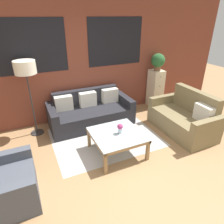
# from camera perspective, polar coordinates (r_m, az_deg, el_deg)

# --- Properties ---
(ground_plane) EXTENTS (16.00, 16.00, 0.00)m
(ground_plane) POSITION_cam_1_polar(r_m,az_deg,el_deg) (3.45, 3.96, -17.94)
(ground_plane) COLOR #9E754C
(wall_back_brick) EXTENTS (8.40, 0.09, 2.80)m
(wall_back_brick) POSITION_cam_1_polar(r_m,az_deg,el_deg) (4.86, -9.70, 14.04)
(wall_back_brick) COLOR brown
(wall_back_brick) RESTS_ON ground_plane
(rug) EXTENTS (2.18, 1.69, 0.00)m
(rug) POSITION_cam_1_polar(r_m,az_deg,el_deg) (4.36, -2.00, -7.20)
(rug) COLOR #BCB7B2
(rug) RESTS_ON ground_plane
(couch_dark) EXTENTS (1.94, 0.88, 0.78)m
(couch_dark) POSITION_cam_1_polar(r_m,az_deg,el_deg) (4.80, -6.17, -0.09)
(couch_dark) COLOR #232328
(couch_dark) RESTS_ON ground_plane
(settee_vintage) EXTENTS (0.80, 1.50, 0.92)m
(settee_vintage) POSITION_cam_1_polar(r_m,az_deg,el_deg) (4.72, 19.91, -1.78)
(settee_vintage) COLOR olive
(settee_vintage) RESTS_ON ground_plane
(armchair_corner) EXTENTS (0.80, 0.89, 0.84)m
(armchair_corner) POSITION_cam_1_polar(r_m,az_deg,el_deg) (3.29, -28.81, -18.10)
(armchair_corner) COLOR #474C56
(armchair_corner) RESTS_ON ground_plane
(coffee_table) EXTENTS (0.90, 0.90, 0.43)m
(coffee_table) POSITION_cam_1_polar(r_m,az_deg,el_deg) (3.72, 1.44, -7.01)
(coffee_table) COLOR silver
(coffee_table) RESTS_ON ground_plane
(floor_lamp) EXTENTS (0.41, 0.41, 1.61)m
(floor_lamp) POSITION_cam_1_polar(r_m,az_deg,el_deg) (4.29, -23.48, 10.77)
(floor_lamp) COLOR #2D2D2D
(floor_lamp) RESTS_ON ground_plane
(drawer_cabinet) EXTENTS (0.34, 0.39, 1.04)m
(drawer_cabinet) POSITION_cam_1_polar(r_m,az_deg,el_deg) (5.77, 12.25, 6.56)
(drawer_cabinet) COLOR beige
(drawer_cabinet) RESTS_ON ground_plane
(potted_plant) EXTENTS (0.36, 0.36, 0.45)m
(potted_plant) POSITION_cam_1_polar(r_m,az_deg,el_deg) (5.57, 13.01, 14.02)
(potted_plant) COLOR brown
(potted_plant) RESTS_ON drawer_cabinet
(flower_vase) EXTENTS (0.11, 0.11, 0.20)m
(flower_vase) POSITION_cam_1_polar(r_m,az_deg,el_deg) (3.64, 2.30, -4.53)
(flower_vase) COLOR #ADBCC6
(flower_vase) RESTS_ON coffee_table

